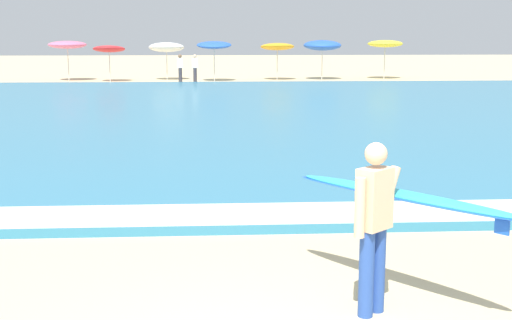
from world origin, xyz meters
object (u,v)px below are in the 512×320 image
object	(u,v)px
beach_umbrella_1	(109,49)
beach_umbrella_5	(322,45)
beach_umbrella_0	(67,45)
beachgoer_near_row_mid	(195,68)
beach_umbrella_6	(385,44)
beachgoer_near_row_left	(180,68)
beach_umbrella_3	(214,45)
beach_umbrella_2	(166,47)
beach_umbrella_4	(277,47)
surfer_with_board	(389,209)

from	to	relation	value
beach_umbrella_1	beach_umbrella_5	distance (m)	12.41
beach_umbrella_5	beach_umbrella_0	bearing A→B (deg)	-179.79
beach_umbrella_0	beachgoer_near_row_mid	size ratio (longest dim) A/B	1.46
beach_umbrella_6	beachgoer_near_row_left	distance (m)	12.54
beach_umbrella_3	beachgoer_near_row_left	xyz separation A→B (m)	(-1.88, -1.36, -1.21)
beach_umbrella_3	beach_umbrella_5	bearing A→B (deg)	9.59
beachgoer_near_row_left	beachgoer_near_row_mid	xyz separation A→B (m)	(0.82, -0.06, 0.00)
beach_umbrella_0	beach_umbrella_5	distance (m)	14.89
beach_umbrella_2	beach_umbrella_4	size ratio (longest dim) A/B	1.01
beach_umbrella_1	beachgoer_near_row_mid	distance (m)	5.20
beach_umbrella_1	beach_umbrella_2	bearing A→B (deg)	21.77
beach_umbrella_0	beach_umbrella_6	bearing A→B (deg)	1.33
beach_umbrella_0	beach_umbrella_5	bearing A→B (deg)	0.21
beach_umbrella_0	beach_umbrella_3	world-z (taller)	beach_umbrella_3
beach_umbrella_4	beach_umbrella_3	bearing A→B (deg)	-166.43
beach_umbrella_4	beachgoer_near_row_mid	world-z (taller)	beach_umbrella_4
beachgoer_near_row_mid	beach_umbrella_1	bearing A→B (deg)	163.28
beach_umbrella_4	beach_umbrella_5	world-z (taller)	beach_umbrella_5
beach_umbrella_2	beachgoer_near_row_left	size ratio (longest dim) A/B	1.43
surfer_with_board	beachgoer_near_row_mid	bearing A→B (deg)	95.18
beach_umbrella_4	beachgoer_near_row_left	world-z (taller)	beach_umbrella_4
beach_umbrella_0	beachgoer_near_row_mid	world-z (taller)	beach_umbrella_0
beach_umbrella_3	beach_umbrella_6	size ratio (longest dim) A/B	1.01
surfer_with_board	beach_umbrella_0	xyz separation A→B (m)	(-10.27, 33.87, 1.03)
surfer_with_board	beach_umbrella_1	xyz separation A→B (m)	(-7.74, 32.89, 0.82)
beach_umbrella_1	beachgoer_near_row_mid	bearing A→B (deg)	-16.72
beach_umbrella_0	beach_umbrella_1	distance (m)	2.72
beach_umbrella_2	beach_umbrella_6	bearing A→B (deg)	0.70
beach_umbrella_4	beach_umbrella_1	bearing A→B (deg)	-174.97
surfer_with_board	beach_umbrella_5	distance (m)	34.25
beach_umbrella_6	beach_umbrella_4	bearing A→B (deg)	-175.04
beach_umbrella_5	beach_umbrella_4	bearing A→B (deg)	-176.04
beachgoer_near_row_left	beach_umbrella_6	bearing A→B (deg)	13.09
beach_umbrella_1	beach_umbrella_4	xyz separation A→B (m)	(9.67, 0.85, 0.10)
surfer_with_board	beachgoer_near_row_mid	xyz separation A→B (m)	(-2.85, 31.42, -0.19)
beachgoer_near_row_mid	beach_umbrella_2	bearing A→B (deg)	122.45
beach_umbrella_5	beachgoer_near_row_left	world-z (taller)	beach_umbrella_5
surfer_with_board	beach_umbrella_3	distance (m)	32.91
beach_umbrella_3	beach_umbrella_4	size ratio (longest dim) A/B	1.05
beach_umbrella_1	beachgoer_near_row_left	world-z (taller)	beach_umbrella_1
beach_umbrella_2	beach_umbrella_5	bearing A→B (deg)	-1.38
beach_umbrella_2	beach_umbrella_6	distance (m)	13.07
surfer_with_board	beach_umbrella_3	bearing A→B (deg)	93.11
surfer_with_board	beach_umbrella_6	bearing A→B (deg)	76.11
beach_umbrella_6	beach_umbrella_1	bearing A→B (deg)	-175.00
beach_umbrella_5	beach_umbrella_6	size ratio (longest dim) A/B	1.01
beach_umbrella_2	beach_umbrella_3	bearing A→B (deg)	-24.97
beachgoer_near_row_left	beachgoer_near_row_mid	world-z (taller)	same
beach_umbrella_2	beach_umbrella_1	bearing A→B (deg)	-158.23
beach_umbrella_5	beach_umbrella_6	xyz separation A→B (m)	(3.86, 0.38, 0.09)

